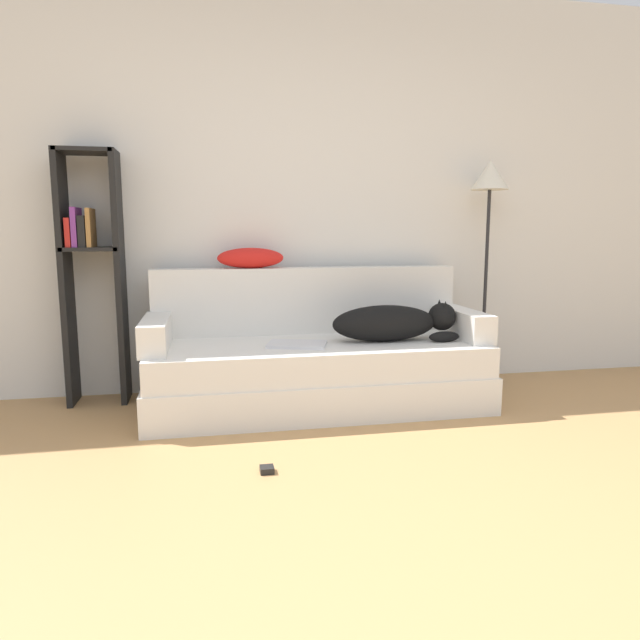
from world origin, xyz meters
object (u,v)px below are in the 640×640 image
at_px(dog, 394,322).
at_px(laptop, 297,344).
at_px(couch, 317,374).
at_px(power_adapter, 267,470).
at_px(floor_lamp, 489,200).
at_px(throw_pillow, 251,258).
at_px(bookshelf, 91,264).

distance_m(dog, laptop, 0.62).
distance_m(couch, power_adapter, 1.05).
height_order(dog, power_adapter, dog).
bearing_deg(power_adapter, floor_lamp, 36.79).
height_order(throw_pillow, bookshelf, bookshelf).
bearing_deg(couch, bookshelf, 164.81).
relative_size(couch, dog, 2.60).
bearing_deg(laptop, floor_lamp, 33.47).
xyz_separation_m(laptop, floor_lamp, (1.42, 0.42, 0.88)).
height_order(dog, floor_lamp, floor_lamp).
height_order(couch, dog, dog).
bearing_deg(couch, power_adapter, -113.74).
bearing_deg(floor_lamp, power_adapter, -143.21).
relative_size(couch, laptop, 5.24).
distance_m(dog, throw_pillow, 1.02).
xyz_separation_m(dog, power_adapter, (-0.89, -0.88, -0.51)).
height_order(bookshelf, floor_lamp, bookshelf).
relative_size(couch, floor_lamp, 1.32).
bearing_deg(power_adapter, throw_pillow, 88.10).
xyz_separation_m(laptop, throw_pillow, (-0.23, 0.46, 0.49)).
xyz_separation_m(couch, bookshelf, (-1.35, 0.37, 0.68)).
distance_m(couch, dog, 0.58).
distance_m(laptop, floor_lamp, 1.72).
bearing_deg(dog, couch, 172.14).
bearing_deg(laptop, bookshelf, 175.86).
bearing_deg(throw_pillow, dog, -26.77).
height_order(laptop, bookshelf, bookshelf).
bearing_deg(dog, laptop, -176.84).
height_order(couch, power_adapter, couch).
bearing_deg(floor_lamp, dog, -154.21).
xyz_separation_m(floor_lamp, power_adapter, (-1.69, -1.26, -1.28)).
distance_m(throw_pillow, power_adapter, 1.58).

